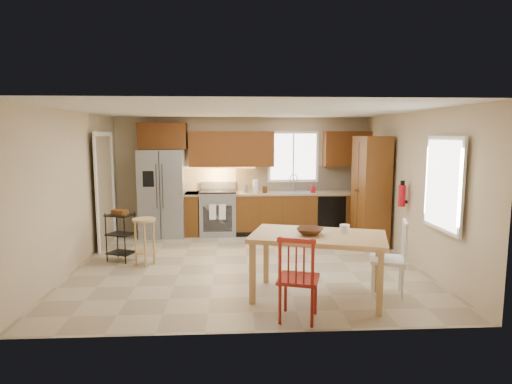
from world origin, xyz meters
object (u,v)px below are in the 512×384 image
at_px(table_bowl, 310,235).
at_px(bar_stool, 145,242).
at_px(range_stove, 218,213).
at_px(chair_white, 388,258).
at_px(chair_red, 299,277).
at_px(dining_table, 317,267).
at_px(utility_cart, 121,237).
at_px(pantry, 370,191).
at_px(fire_extinguisher, 402,196).
at_px(table_jar, 344,230).
at_px(soap_bottle, 313,188).
at_px(refrigerator, 163,193).

xyz_separation_m(table_bowl, bar_stool, (-2.44, 1.57, -0.45)).
xyz_separation_m(range_stove, chair_white, (2.37, -3.65, 0.04)).
bearing_deg(chair_white, bar_stool, 83.56).
height_order(chair_red, chair_white, same).
distance_m(chair_red, bar_stool, 3.12).
distance_m(dining_table, chair_white, 0.96).
bearing_deg(utility_cart, pantry, 34.66).
bearing_deg(fire_extinguisher, table_bowl, -138.33).
bearing_deg(pantry, chair_white, -102.98).
height_order(dining_table, table_bowl, table_bowl).
distance_m(range_stove, table_jar, 4.04).
bearing_deg(fire_extinguisher, table_jar, -131.75).
bearing_deg(table_bowl, range_stove, 109.48).
height_order(soap_bottle, chair_red, soap_bottle).
relative_size(range_stove, table_bowl, 2.66).
bearing_deg(chair_white, refrigerator, 61.43).
relative_size(refrigerator, pantry, 0.87).
bearing_deg(soap_bottle, pantry, -43.45).
relative_size(range_stove, utility_cart, 1.10).
bearing_deg(dining_table, fire_extinguisher, 60.38).
distance_m(refrigerator, chair_red, 4.85).
distance_m(fire_extinguisher, dining_table, 2.52).
height_order(pantry, table_jar, pantry).
xyz_separation_m(chair_red, utility_cart, (-2.64, 2.48, -0.08)).
bearing_deg(dining_table, bar_stool, 165.39).
bearing_deg(chair_red, range_stove, 120.79).
distance_m(pantry, fire_extinguisher, 1.07).
xyz_separation_m(table_jar, utility_cart, (-3.37, 1.72, -0.46)).
relative_size(refrigerator, fire_extinguisher, 5.06).
bearing_deg(bar_stool, table_bowl, -30.77).
distance_m(chair_white, utility_cart, 4.33).
distance_m(fire_extinguisher, chair_red, 3.19).
bearing_deg(chair_white, chair_red, 135.33).
bearing_deg(table_jar, soap_bottle, 86.06).
xyz_separation_m(range_stove, table_jar, (1.79, -3.59, 0.41)).
xyz_separation_m(dining_table, table_bowl, (-0.11, 0.00, 0.43)).
distance_m(soap_bottle, chair_white, 3.62).
relative_size(table_bowl, utility_cart, 0.41).
distance_m(refrigerator, dining_table, 4.48).
relative_size(dining_table, utility_cart, 2.05).
xyz_separation_m(dining_table, chair_white, (0.95, 0.05, 0.09)).
bearing_deg(pantry, range_stove, 161.71).
bearing_deg(soap_bottle, table_jar, -93.94).
xyz_separation_m(range_stove, table_bowl, (1.31, -3.70, 0.38)).
xyz_separation_m(refrigerator, table_bowl, (2.46, -3.64, -0.07)).
xyz_separation_m(chair_white, table_bowl, (-1.06, -0.05, 0.34)).
height_order(dining_table, utility_cart, utility_cart).
xyz_separation_m(pantry, bar_stool, (-4.11, -1.15, -0.66)).
xyz_separation_m(soap_bottle, pantry, (0.95, -0.90, 0.05)).
bearing_deg(table_bowl, refrigerator, 124.04).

